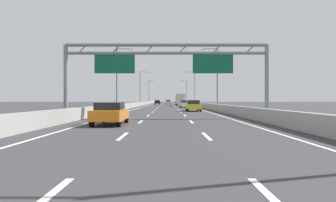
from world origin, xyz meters
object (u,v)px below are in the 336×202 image
Objects in this scene: sign_gantry at (166,61)px; streetlamp_right_distant at (186,90)px; yellow_car at (193,106)px; silver_car at (168,102)px; streetlamp_left_distant at (149,90)px; box_truck at (180,99)px; streetlamp_left_mid at (118,75)px; white_car at (185,104)px; streetlamp_left_far at (141,86)px; black_car at (157,102)px; orange_car at (110,113)px; streetlamp_right_far at (194,86)px; streetlamp_right_mid at (216,75)px.

sign_gantry is 1.83× the size of streetlamp_right_distant.
yellow_car is at bearing -92.51° from streetlamp_right_distant.
silver_car is at bearing 92.07° from yellow_car.
yellow_car is (3.62, 16.81, -4.08)m from sign_gantry.
streetlamp_left_distant is at bearing 94.02° from sign_gantry.
streetlamp_left_distant is 44.80m from box_truck.
white_car is at bearing 52.87° from streetlamp_left_mid.
streetlamp_left_far is 2.29× the size of black_car.
yellow_car is at bearing -76.81° from streetlamp_left_far.
streetlamp_left_far is at bearing 90.00° from streetlamp_left_mid.
streetlamp_left_mid and streetlamp_left_far have the same top height.
orange_car is (3.99, -112.58, -4.66)m from streetlamp_left_distant.
streetlamp_left_mid reaches higher than orange_car.
streetlamp_left_far is 44.20m from streetlamp_right_distant.
black_car is 0.92× the size of orange_car.
streetlamp_left_distant is at bearing 90.00° from streetlamp_left_far.
white_car is at bearing -81.20° from black_car.
silver_car is at bearing 88.17° from orange_car.
streetlamp_right_far reaches higher than silver_car.
streetlamp_right_mid reaches higher than box_truck.
white_car reaches higher than orange_car.
streetlamp_left_far is at bearing 180.00° from streetlamp_right_far.
orange_car is at bearing -82.25° from streetlamp_left_mid.
streetlamp_left_distant is 69.81m from white_car.
sign_gantry is at bearing -95.45° from white_car.
streetlamp_right_distant is (14.93, 83.21, 0.00)m from streetlamp_left_mid.
white_car is at bearing -80.98° from streetlamp_left_distant.
black_car is 19.97m from box_truck.
yellow_car is 1.03× the size of orange_car.
sign_gantry is 4.19× the size of black_car.
streetlamp_left_far is at bearing 103.19° from yellow_car.
streetlamp_right_mid reaches higher than white_car.
streetlamp_right_mid is 1.26× the size of box_truck.
streetlamp_left_mid is 1.26× the size of box_truck.
white_car is at bearing -93.34° from streetlamp_right_distant.
streetlamp_left_distant is (-14.93, 41.61, 0.00)m from streetlamp_right_far.
yellow_car reaches higher than black_car.
sign_gantry reaches higher than silver_car.
white_car is at bearing -68.11° from streetlamp_left_far.
streetlamp_right_distant is (14.93, 0.00, 0.00)m from streetlamp_left_distant.
streetlamp_left_far is (-7.42, 63.91, 0.55)m from sign_gantry.
streetlamp_right_far is at bearing 81.61° from white_car.
streetlamp_right_far reaches higher than yellow_car.
streetlamp_left_far is 2.19× the size of white_car.
streetlamp_right_far is 20.74m from black_car.
black_car is 0.55× the size of box_truck.
yellow_car is (11.04, -47.10, -4.63)m from streetlamp_left_far.
streetlamp_right_mid is at bearing 54.71° from yellow_car.
black_car is at bearing 96.20° from yellow_car.
box_truck is at bearing 74.65° from streetlamp_left_mid.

